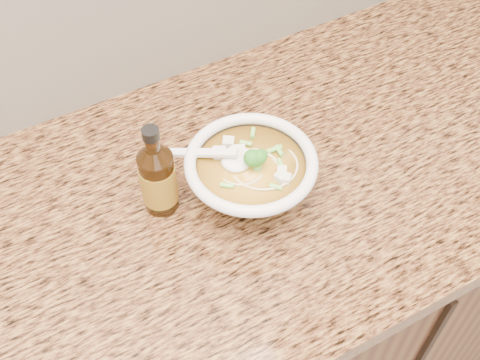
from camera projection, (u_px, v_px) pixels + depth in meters
counter_slab at (86, 256)px, 0.96m from camera, size 4.00×0.68×0.04m
soup_bowl at (251, 177)px, 0.98m from camera, size 0.22×0.21×0.12m
hot_sauce_bottle at (158, 178)px, 0.95m from camera, size 0.07×0.07×0.18m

